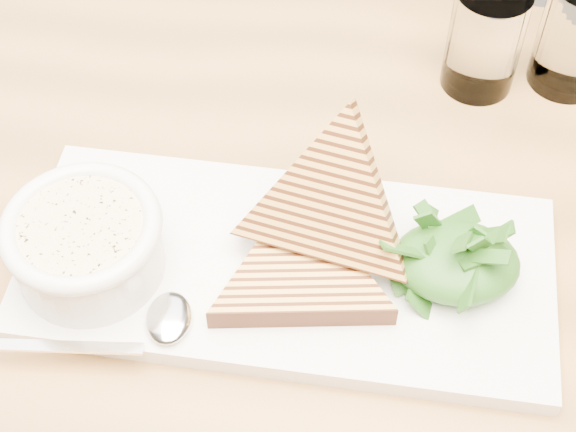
# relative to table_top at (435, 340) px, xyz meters

# --- Properties ---
(table_top) EXTENTS (1.28, 0.92, 0.04)m
(table_top) POSITION_rel_table_top_xyz_m (0.00, 0.00, 0.00)
(table_top) COLOR #A67138
(table_top) RESTS_ON ground
(platter) EXTENTS (0.44, 0.23, 0.02)m
(platter) POSITION_rel_table_top_xyz_m (-0.12, 0.04, 0.03)
(platter) COLOR white
(platter) RESTS_ON table_top
(soup_bowl) EXTENTS (0.11, 0.11, 0.05)m
(soup_bowl) POSITION_rel_table_top_xyz_m (-0.27, 0.03, 0.06)
(soup_bowl) COLOR white
(soup_bowl) RESTS_ON platter
(soup) EXTENTS (0.10, 0.10, 0.01)m
(soup) POSITION_rel_table_top_xyz_m (-0.27, 0.03, 0.09)
(soup) COLOR beige
(soup) RESTS_ON soup_bowl
(bowl_rim) EXTENTS (0.12, 0.12, 0.01)m
(bowl_rim) POSITION_rel_table_top_xyz_m (-0.27, 0.03, 0.09)
(bowl_rim) COLOR white
(bowl_rim) RESTS_ON soup_bowl
(sandwich_flat) EXTENTS (0.17, 0.17, 0.02)m
(sandwich_flat) POSITION_rel_table_top_xyz_m (-0.11, 0.03, 0.05)
(sandwich_flat) COLOR gold
(sandwich_flat) RESTS_ON platter
(sandwich_lean) EXTENTS (0.20, 0.20, 0.18)m
(sandwich_lean) POSITION_rel_table_top_xyz_m (-0.09, 0.06, 0.09)
(sandwich_lean) COLOR gold
(sandwich_lean) RESTS_ON sandwich_flat
(salad_base) EXTENTS (0.10, 0.08, 0.04)m
(salad_base) POSITION_rel_table_top_xyz_m (0.01, 0.04, 0.06)
(salad_base) COLOR #183F0F
(salad_base) RESTS_ON platter
(arugula_pile) EXTENTS (0.11, 0.10, 0.05)m
(arugula_pile) POSITION_rel_table_top_xyz_m (0.01, 0.04, 0.06)
(arugula_pile) COLOR #316E21
(arugula_pile) RESTS_ON platter
(spoon_bowl) EXTENTS (0.04, 0.05, 0.01)m
(spoon_bowl) POSITION_rel_table_top_xyz_m (-0.20, -0.02, 0.04)
(spoon_bowl) COLOR silver
(spoon_bowl) RESTS_ON platter
(spoon_handle) EXTENTS (0.12, 0.01, 0.00)m
(spoon_handle) POSITION_rel_table_top_xyz_m (-0.28, -0.04, 0.04)
(spoon_handle) COLOR silver
(spoon_handle) RESTS_ON platter
(glass_near) EXTENTS (0.07, 0.07, 0.10)m
(glass_near) POSITION_rel_table_top_xyz_m (0.05, 0.27, 0.07)
(glass_near) COLOR white
(glass_near) RESTS_ON table_top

